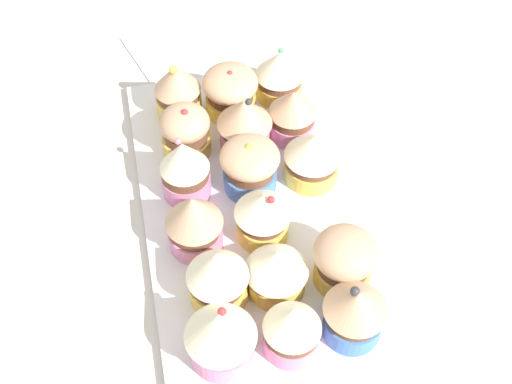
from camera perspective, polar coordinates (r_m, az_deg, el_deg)
name	(u,v)px	position (r cm, az deg, el deg)	size (l,w,h in cm)	color
ground_plane	(256,223)	(81.18, 0.00, -2.47)	(180.00, 180.00, 3.00)	beige
baking_tray	(256,212)	(79.48, 0.00, -1.59)	(44.41, 24.83, 1.20)	silver
cupcake_0	(178,90)	(86.44, -6.32, 8.17)	(5.60, 5.60, 7.99)	#EFC651
cupcake_1	(186,131)	(82.37, -5.67, 4.91)	(5.80, 5.80, 6.86)	#EFC651
cupcake_2	(185,168)	(77.68, -5.74, 1.90)	(5.47, 5.47, 8.33)	pink
cupcake_3	(194,221)	(73.26, -4.99, -2.36)	(6.06, 6.06, 7.85)	pink
cupcake_4	(218,276)	(69.51, -3.11, -6.71)	(6.23, 6.23, 7.86)	#EFC651
cupcake_5	(220,334)	(66.31, -2.87, -11.32)	(6.83, 6.83, 8.27)	pink
cupcake_6	(232,90)	(86.69, -1.92, 8.15)	(6.76, 6.76, 6.55)	#EFC651
cupcake_7	(245,123)	(81.91, -0.93, 5.55)	(6.44, 6.44, 7.80)	pink
cupcake_8	(246,166)	(78.31, -0.78, 2.07)	(6.65, 6.65, 6.82)	#477AC6
cupcake_9	(266,214)	(74.06, 0.83, -1.82)	(6.05, 6.05, 7.17)	#EFC651
cupcake_10	(278,269)	(70.53, 1.75, -6.24)	(6.41, 6.41, 6.59)	#EFC651
cupcake_11	(296,327)	(67.25, 3.26, -10.77)	(5.58, 5.58, 7.27)	pink
cupcake_12	(280,74)	(88.44, 1.90, 9.45)	(5.98, 5.98, 7.14)	#EFC651
cupcake_13	(293,113)	(83.68, 2.95, 6.32)	(5.64, 5.64, 7.00)	pink
cupcake_14	(312,157)	(79.53, 4.55, 2.85)	(6.39, 6.39, 6.66)	#EFC651
cupcake_15	(344,259)	(71.51, 7.10, -5.38)	(6.47, 6.47, 6.91)	#EFC651
cupcake_16	(355,312)	(68.48, 7.94, -9.51)	(6.20, 6.20, 7.49)	#477AC6
napkin	(173,46)	(99.70, -6.71, 11.54)	(10.28, 11.14, 0.60)	white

